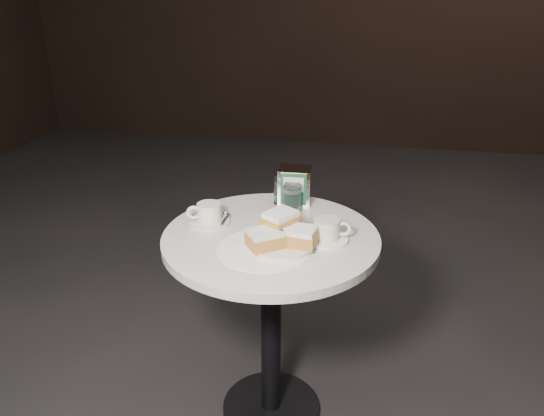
{
  "coord_description": "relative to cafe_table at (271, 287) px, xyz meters",
  "views": [
    {
      "loc": [
        0.3,
        -1.49,
        1.51
      ],
      "look_at": [
        0.0,
        0.02,
        0.83
      ],
      "focal_mm": 35.0,
      "sensor_mm": 36.0,
      "label": 1
    }
  ],
  "objects": [
    {
      "name": "napkin_dispenser",
      "position": [
        0.04,
        0.27,
        0.27
      ],
      "size": [
        0.12,
        0.1,
        0.13
      ],
      "rotation": [
        0.0,
        0.0,
        0.04
      ],
      "color": "silver",
      "rests_on": "cafe_table"
    },
    {
      "name": "ground",
      "position": [
        0.0,
        0.0,
        -0.55
      ],
      "size": [
        7.0,
        7.0,
        0.0
      ],
      "primitive_type": "plane",
      "color": "black",
      "rests_on": "ground"
    },
    {
      "name": "cafe_table",
      "position": [
        0.0,
        0.0,
        0.0
      ],
      "size": [
        0.7,
        0.7,
        0.74
      ],
      "color": "black",
      "rests_on": "ground"
    },
    {
      "name": "water_glass_right",
      "position": [
        0.04,
        0.19,
        0.25
      ],
      "size": [
        0.07,
        0.07,
        0.1
      ],
      "rotation": [
        0.0,
        0.0,
        0.11
      ],
      "color": "silver",
      "rests_on": "cafe_table"
    },
    {
      "name": "water_glass_left",
      "position": [
        -0.01,
        0.26,
        0.25
      ],
      "size": [
        0.07,
        0.07,
        0.1
      ],
      "rotation": [
        0.0,
        0.0,
        0.24
      ],
      "color": "white",
      "rests_on": "cafe_table"
    },
    {
      "name": "coffee_cup_right",
      "position": [
        0.18,
        -0.01,
        0.23
      ],
      "size": [
        0.16,
        0.16,
        0.07
      ],
      "rotation": [
        0.0,
        0.0,
        0.15
      ],
      "color": "white",
      "rests_on": "cafe_table"
    },
    {
      "name": "coffee_cup_left",
      "position": [
        -0.22,
        0.04,
        0.23
      ],
      "size": [
        0.17,
        0.17,
        0.07
      ],
      "rotation": [
        0.0,
        0.0,
        0.24
      ],
      "color": "silver",
      "rests_on": "cafe_table"
    },
    {
      "name": "sugar_spill",
      "position": [
        -0.0,
        -0.1,
        0.2
      ],
      "size": [
        0.32,
        0.32,
        0.0
      ],
      "primitive_type": "cylinder",
      "rotation": [
        0.0,
        0.0,
        0.14
      ],
      "color": "white",
      "rests_on": "cafe_table"
    },
    {
      "name": "beignet_plate",
      "position": [
        0.05,
        -0.07,
        0.24
      ],
      "size": [
        0.26,
        0.26,
        0.1
      ],
      "rotation": [
        0.0,
        0.0,
        0.3
      ],
      "color": "silver",
      "rests_on": "cafe_table"
    }
  ]
}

